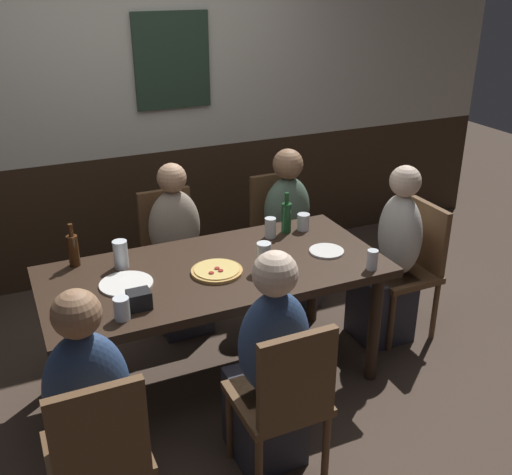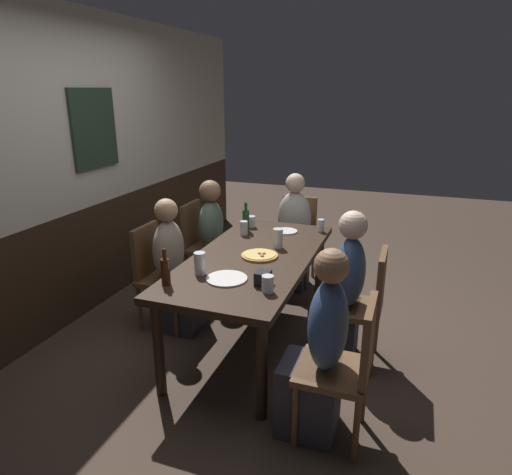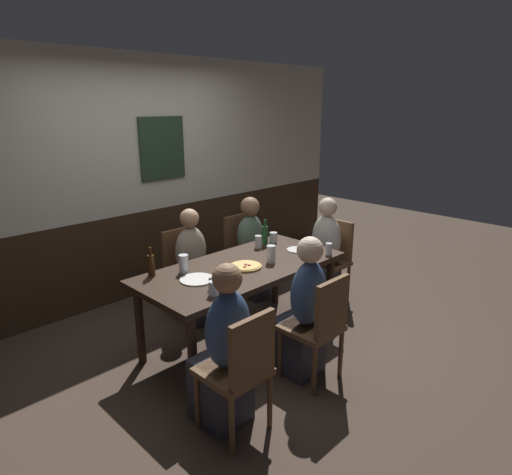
{
  "view_description": "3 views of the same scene",
  "coord_description": "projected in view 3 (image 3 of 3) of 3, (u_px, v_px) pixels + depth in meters",
  "views": [
    {
      "loc": [
        -1.01,
        -2.76,
        2.24
      ],
      "look_at": [
        0.22,
        -0.05,
        0.9
      ],
      "focal_mm": 42.38,
      "sensor_mm": 36.0,
      "label": 1
    },
    {
      "loc": [
        -3.01,
        -1.09,
        1.95
      ],
      "look_at": [
        0.01,
        -0.02,
        0.88
      ],
      "focal_mm": 31.46,
      "sensor_mm": 36.0,
      "label": 2
    },
    {
      "loc": [
        -2.5,
        -2.65,
        2.1
      ],
      "look_at": [
        0.16,
        -0.01,
        0.96
      ],
      "focal_mm": 31.26,
      "sensor_mm": 36.0,
      "label": 3
    }
  ],
  "objects": [
    {
      "name": "highball_clear",
      "position": [
        214.0,
        289.0,
        3.27
      ],
      "size": [
        0.07,
        0.07,
        0.11
      ],
      "color": "silver",
      "rests_on": "dining_table"
    },
    {
      "name": "chair_left_near",
      "position": [
        241.0,
        367.0,
        2.82
      ],
      "size": [
        0.4,
        0.4,
        0.88
      ],
      "color": "brown",
      "rests_on": "ground_plane"
    },
    {
      "name": "chair_mid_far",
      "position": [
        185.0,
        267.0,
        4.52
      ],
      "size": [
        0.4,
        0.4,
        0.88
      ],
      "color": "brown",
      "rests_on": "ground_plane"
    },
    {
      "name": "wall_back",
      "position": [
        137.0,
        179.0,
        4.83
      ],
      "size": [
        6.4,
        0.13,
        2.6
      ],
      "color": "#332316",
      "rests_on": "ground_plane"
    },
    {
      "name": "pint_glass_pale",
      "position": [
        184.0,
        265.0,
        3.69
      ],
      "size": [
        0.08,
        0.08,
        0.16
      ],
      "color": "silver",
      "rests_on": "dining_table"
    },
    {
      "name": "chair_right_far",
      "position": [
        243.0,
        249.0,
        5.08
      ],
      "size": [
        0.4,
        0.4,
        0.88
      ],
      "color": "brown",
      "rests_on": "ground_plane"
    },
    {
      "name": "pizza",
      "position": [
        246.0,
        266.0,
        3.83
      ],
      "size": [
        0.28,
        0.28,
        0.03
      ],
      "color": "tan",
      "rests_on": "dining_table"
    },
    {
      "name": "beer_bottle_green",
      "position": [
        265.0,
        235.0,
        4.42
      ],
      "size": [
        0.06,
        0.06,
        0.26
      ],
      "color": "#194723",
      "rests_on": "dining_table"
    },
    {
      "name": "ground_plane",
      "position": [
        243.0,
        341.0,
        4.09
      ],
      "size": [
        12.0,
        12.0,
        0.0
      ],
      "primitive_type": "plane",
      "color": "#423328"
    },
    {
      "name": "plate_white_small",
      "position": [
        297.0,
        250.0,
        4.27
      ],
      "size": [
        0.2,
        0.2,
        0.01
      ],
      "primitive_type": "cylinder",
      "color": "white",
      "rests_on": "dining_table"
    },
    {
      "name": "chair_head_east",
      "position": [
        332.0,
        256.0,
        4.86
      ],
      "size": [
        0.4,
        0.4,
        0.88
      ],
      "color": "brown",
      "rests_on": "ground_plane"
    },
    {
      "name": "person_right_far",
      "position": [
        253.0,
        254.0,
        4.97
      ],
      "size": [
        0.34,
        0.37,
        1.12
      ],
      "color": "#2D2D38",
      "rests_on": "ground_plane"
    },
    {
      "name": "tumbler_water",
      "position": [
        273.0,
        238.0,
        4.51
      ],
      "size": [
        0.08,
        0.08,
        0.1
      ],
      "color": "silver",
      "rests_on": "dining_table"
    },
    {
      "name": "dining_table",
      "position": [
        242.0,
        274.0,
        3.9
      ],
      "size": [
        1.86,
        0.87,
        0.74
      ],
      "color": "black",
      "rests_on": "ground_plane"
    },
    {
      "name": "person_mid_near",
      "position": [
        303.0,
        317.0,
        3.48
      ],
      "size": [
        0.34,
        0.37,
        1.16
      ],
      "color": "#2D2D38",
      "rests_on": "ground_plane"
    },
    {
      "name": "beer_glass_tall",
      "position": [
        271.0,
        255.0,
        3.93
      ],
      "size": [
        0.08,
        0.08,
        0.16
      ],
      "color": "silver",
      "rests_on": "dining_table"
    },
    {
      "name": "person_mid_far",
      "position": [
        195.0,
        274.0,
        4.42
      ],
      "size": [
        0.34,
        0.37,
        1.13
      ],
      "color": "#2D2D38",
      "rests_on": "ground_plane"
    },
    {
      "name": "chair_mid_near",
      "position": [
        320.0,
        323.0,
        3.37
      ],
      "size": [
        0.4,
        0.4,
        0.88
      ],
      "color": "brown",
      "rests_on": "ground_plane"
    },
    {
      "name": "pint_glass_stout",
      "position": [
        329.0,
        250.0,
        4.14
      ],
      "size": [
        0.06,
        0.06,
        0.11
      ],
      "color": "silver",
      "rests_on": "dining_table"
    },
    {
      "name": "condiment_caddy",
      "position": [
        218.0,
        283.0,
        3.38
      ],
      "size": [
        0.11,
        0.09,
        0.09
      ],
      "primitive_type": "cube",
      "color": "black",
      "rests_on": "dining_table"
    },
    {
      "name": "person_head_east",
      "position": [
        323.0,
        260.0,
        4.75
      ],
      "size": [
        0.37,
        0.34,
        1.16
      ],
      "color": "#2D2D38",
      "rests_on": "ground_plane"
    },
    {
      "name": "beer_bottle_brown",
      "position": [
        151.0,
        265.0,
        3.62
      ],
      "size": [
        0.06,
        0.06,
        0.24
      ],
      "color": "#42230F",
      "rests_on": "dining_table"
    },
    {
      "name": "pint_glass_amber",
      "position": [
        258.0,
        243.0,
        4.34
      ],
      "size": [
        0.07,
        0.07,
        0.12
      ],
      "color": "silver",
      "rests_on": "dining_table"
    },
    {
      "name": "person_left_near",
      "position": [
        224.0,
        358.0,
        2.93
      ],
      "size": [
        0.34,
        0.37,
        1.16
      ],
      "color": "#2D2D38",
      "rests_on": "ground_plane"
    },
    {
      "name": "plate_white_large",
      "position": [
        197.0,
        279.0,
        3.55
      ],
      "size": [
        0.28,
        0.28,
        0.01
      ],
      "primitive_type": "cylinder",
      "color": "white",
      "rests_on": "dining_table"
    }
  ]
}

